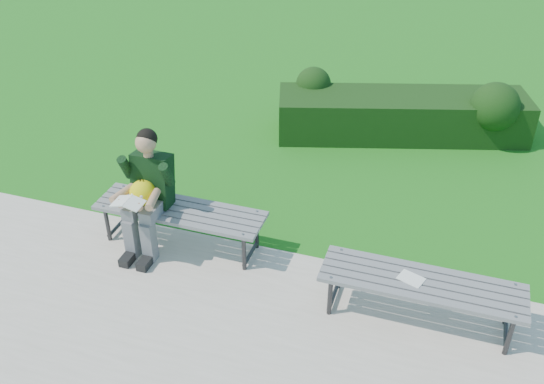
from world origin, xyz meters
TOP-DOWN VIEW (x-y plane):
  - ground at (0.00, 0.00)m, footprint 80.00×80.00m
  - walkway at (0.00, -1.75)m, footprint 30.00×3.50m
  - hedge at (0.70, 3.11)m, footprint 3.56×1.81m
  - bench_left at (-1.23, -0.22)m, footprint 1.80×0.50m
  - bench_right at (1.30, -0.57)m, footprint 1.80×0.50m
  - seated_boy at (-1.53, -0.32)m, footprint 0.56×0.76m
  - paper_sheet at (1.20, -0.57)m, footprint 0.26×0.22m

SIDE VIEW (x-z plane):
  - ground at x=0.00m, z-range 0.00..0.00m
  - walkway at x=0.00m, z-range 0.00..0.02m
  - hedge at x=0.70m, z-range -0.10..0.80m
  - bench_left at x=-1.23m, z-range 0.19..0.64m
  - bench_right at x=1.30m, z-range 0.19..0.64m
  - paper_sheet at x=1.20m, z-range 0.47..0.48m
  - seated_boy at x=-1.53m, z-range 0.06..1.37m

